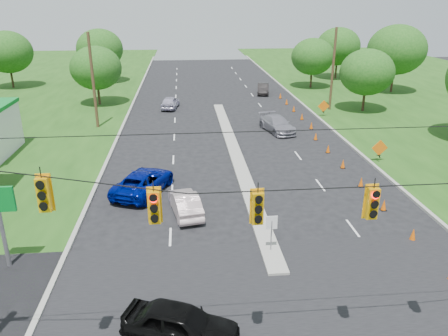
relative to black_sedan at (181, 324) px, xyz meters
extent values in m
cube|color=gray|center=(-5.65, 29.57, -0.74)|extent=(0.25, 110.00, 0.16)
cube|color=gray|center=(14.55, 29.57, -0.74)|extent=(0.25, 110.00, 0.16)
cube|color=gray|center=(4.45, 20.57, -0.74)|extent=(1.00, 34.00, 0.18)
cylinder|color=gray|center=(4.45, 5.57, 0.16)|extent=(0.06, 0.06, 1.80)
cube|color=white|center=(4.45, 5.57, 0.96)|extent=(0.55, 0.04, 0.70)
cylinder|color=black|center=(4.45, -1.43, 6.26)|extent=(24.00, 0.04, 0.04)
cube|color=#FFB10A|center=(-3.55, -1.43, 6.01)|extent=(0.34, 0.24, 1.00)
cube|color=#FFB10A|center=(-0.55, -1.43, 5.49)|extent=(0.34, 0.24, 1.00)
cube|color=#FFB10A|center=(2.45, -1.43, 5.31)|extent=(0.34, 0.24, 1.00)
cube|color=#FFB10A|center=(5.95, -1.43, 5.31)|extent=(0.34, 0.24, 1.00)
cylinder|color=#422D1C|center=(-8.05, 29.57, 3.76)|extent=(0.28, 0.28, 9.00)
cylinder|color=#422D1C|center=(16.95, 34.57, 3.76)|extent=(0.28, 0.28, 9.00)
cylinder|color=gray|center=(-8.05, 5.57, 1.26)|extent=(0.20, 0.20, 4.00)
cone|color=#D95407|center=(12.08, 6.07, -0.39)|extent=(0.32, 0.32, 0.70)
cone|color=#D95407|center=(12.08, 9.57, -0.39)|extent=(0.32, 0.32, 0.70)
cone|color=#D95407|center=(12.08, 13.07, -0.39)|extent=(0.32, 0.32, 0.70)
cone|color=#D95407|center=(12.08, 16.57, -0.39)|extent=(0.32, 0.32, 0.70)
cone|color=#D95407|center=(12.08, 20.07, -0.39)|extent=(0.32, 0.32, 0.70)
cone|color=#D95407|center=(12.08, 23.57, -0.39)|extent=(0.32, 0.32, 0.70)
cone|color=#D95407|center=(12.68, 27.07, -0.39)|extent=(0.32, 0.32, 0.70)
cone|color=#D95407|center=(12.68, 30.57, -0.39)|extent=(0.32, 0.32, 0.70)
cone|color=#D95407|center=(12.68, 34.07, -0.39)|extent=(0.32, 0.32, 0.70)
cone|color=#D95407|center=(12.68, 37.57, -0.39)|extent=(0.32, 0.32, 0.70)
cone|color=#D95407|center=(12.68, 41.07, -0.39)|extent=(0.32, 0.32, 0.70)
cube|color=black|center=(15.25, 17.57, -0.19)|extent=(0.06, 0.58, 0.26)
cube|color=black|center=(15.25, 17.57, -0.19)|extent=(0.06, 0.58, 0.26)
cube|color=orange|center=(15.25, 17.57, 0.41)|extent=(1.27, 0.05, 1.27)
cube|color=black|center=(15.25, 31.57, -0.19)|extent=(0.06, 0.58, 0.26)
cube|color=black|center=(15.25, 31.57, -0.19)|extent=(0.06, 0.58, 0.26)
cube|color=orange|center=(15.25, 31.57, 0.41)|extent=(1.27, 0.05, 1.27)
cylinder|color=black|center=(-23.55, 51.57, 0.70)|extent=(0.28, 0.28, 2.88)
ellipsoid|color=#194C14|center=(-23.55, 51.57, 4.22)|extent=(6.72, 6.72, 5.76)
cylinder|color=black|center=(-9.55, 39.57, 0.52)|extent=(0.28, 0.28, 2.52)
ellipsoid|color=#194C14|center=(-9.55, 39.57, 3.60)|extent=(5.88, 5.88, 5.04)
cylinder|color=black|center=(-11.55, 54.57, 0.70)|extent=(0.28, 0.28, 2.88)
ellipsoid|color=#194C14|center=(-11.55, 54.57, 4.22)|extent=(6.72, 6.72, 5.76)
cylinder|color=black|center=(20.45, 33.57, 0.52)|extent=(0.28, 0.28, 2.52)
ellipsoid|color=#194C14|center=(20.45, 33.57, 3.60)|extent=(5.88, 5.88, 5.04)
cylinder|color=black|center=(28.45, 43.57, 0.88)|extent=(0.28, 0.28, 3.24)
ellipsoid|color=#194C14|center=(28.45, 43.57, 4.84)|extent=(7.56, 7.56, 6.48)
cylinder|color=black|center=(24.45, 54.57, 0.70)|extent=(0.28, 0.28, 2.88)
ellipsoid|color=#194C14|center=(24.45, 54.57, 4.22)|extent=(6.72, 6.72, 5.76)
cylinder|color=black|center=(18.45, 47.57, 0.52)|extent=(0.28, 0.28, 2.52)
ellipsoid|color=#194C14|center=(18.45, 47.57, 3.60)|extent=(5.88, 5.88, 5.04)
imported|color=black|center=(0.00, 0.00, 0.00)|extent=(4.68, 3.20, 1.48)
imported|color=beige|center=(0.29, 10.28, -0.07)|extent=(2.14, 4.23, 1.33)
imported|color=#000C79|center=(-2.37, 13.54, 0.01)|extent=(4.33, 5.93, 1.50)
imported|color=gray|center=(9.17, 26.54, -0.01)|extent=(3.18, 5.37, 1.46)
imported|color=#ABA5BE|center=(-1.12, 36.93, -0.03)|extent=(2.34, 4.37, 1.41)
imported|color=black|center=(10.98, 44.12, -0.05)|extent=(2.15, 4.35, 1.37)
camera|label=1|loc=(0.38, -12.83, 11.07)|focal=35.00mm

